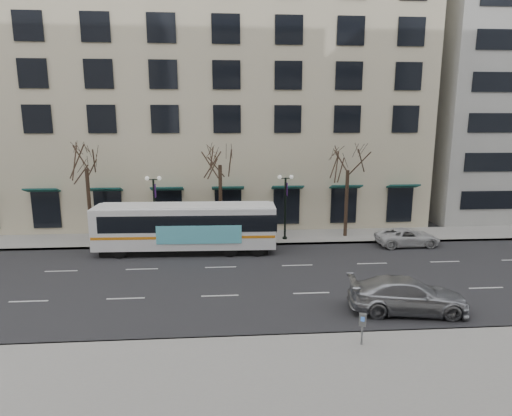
{
  "coord_description": "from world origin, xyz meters",
  "views": [
    {
      "loc": [
        0.36,
        -24.04,
        9.27
      ],
      "look_at": [
        2.25,
        1.67,
        4.0
      ],
      "focal_mm": 30.0,
      "sensor_mm": 36.0,
      "label": 1
    }
  ],
  "objects": [
    {
      "name": "lamp_post_left",
      "position": [
        -4.99,
        8.2,
        2.94
      ],
      "size": [
        1.22,
        0.45,
        5.21
      ],
      "color": "black",
      "rests_on": "ground"
    },
    {
      "name": "tree_far_left",
      "position": [
        -10.0,
        8.8,
        6.7
      ],
      "size": [
        3.6,
        3.6,
        8.34
      ],
      "color": "black",
      "rests_on": "ground"
    },
    {
      "name": "tree_far_right",
      "position": [
        10.0,
        8.8,
        6.42
      ],
      "size": [
        3.6,
        3.6,
        8.06
      ],
      "color": "black",
      "rests_on": "ground"
    },
    {
      "name": "lamp_post_right",
      "position": [
        5.01,
        8.2,
        2.94
      ],
      "size": [
        1.22,
        0.45,
        5.21
      ],
      "color": "black",
      "rests_on": "ground"
    },
    {
      "name": "sidewalk_far",
      "position": [
        5.0,
        9.0,
        0.07
      ],
      "size": [
        80.0,
        4.0,
        0.15
      ],
      "primitive_type": "cube",
      "color": "gray",
      "rests_on": "ground"
    },
    {
      "name": "white_pickup",
      "position": [
        14.06,
        6.2,
        0.66
      ],
      "size": [
        4.78,
        2.29,
        1.31
      ],
      "primitive_type": "imported",
      "rotation": [
        0.0,
        0.0,
        1.6
      ],
      "color": "silver",
      "rests_on": "ground"
    },
    {
      "name": "tree_far_mid",
      "position": [
        0.0,
        8.8,
        6.91
      ],
      "size": [
        3.6,
        3.6,
        8.55
      ],
      "color": "black",
      "rests_on": "ground"
    },
    {
      "name": "ground",
      "position": [
        0.0,
        0.0,
        0.0
      ],
      "size": [
        160.0,
        160.0,
        0.0
      ],
      "primitive_type": "plane",
      "color": "black",
      "rests_on": "ground"
    },
    {
      "name": "building_hotel",
      "position": [
        -2.0,
        21.0,
        12.0
      ],
      "size": [
        40.0,
        20.0,
        24.0
      ],
      "primitive_type": "cube",
      "color": "beige",
      "rests_on": "ground"
    },
    {
      "name": "city_bus",
      "position": [
        -2.38,
        5.79,
        1.89
      ],
      "size": [
        12.83,
        3.13,
        3.46
      ],
      "rotation": [
        0.0,
        0.0,
        -0.03
      ],
      "color": "white",
      "rests_on": "ground"
    },
    {
      "name": "silver_car",
      "position": [
        9.27,
        -4.86,
        0.84
      ],
      "size": [
        6.03,
        3.1,
        1.67
      ],
      "primitive_type": "imported",
      "rotation": [
        0.0,
        0.0,
        1.44
      ],
      "color": "#ABAEB3",
      "rests_on": "ground"
    },
    {
      "name": "pay_station",
      "position": [
        5.92,
        -8.14,
        1.14
      ],
      "size": [
        0.34,
        0.28,
        1.37
      ],
      "rotation": [
        0.0,
        0.0,
        -0.35
      ],
      "color": "slate",
      "rests_on": "sidewalk_near"
    }
  ]
}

